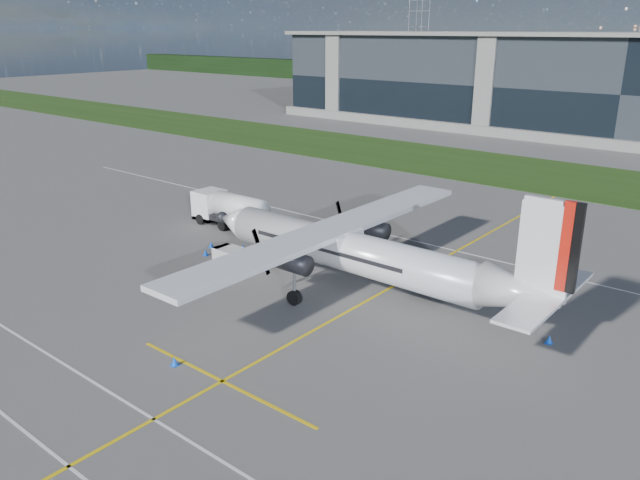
{
  "coord_description": "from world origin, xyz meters",
  "views": [
    {
      "loc": [
        23.34,
        -23.35,
        16.21
      ],
      "look_at": [
        -2.08,
        7.67,
        2.53
      ],
      "focal_mm": 35.0,
      "sensor_mm": 36.0,
      "label": 1
    }
  ],
  "objects_px": {
    "baggage_tug": "(233,261)",
    "ground_crew_person": "(259,251)",
    "safety_cone_fwd": "(211,244)",
    "fuel_tanker_truck": "(226,209)",
    "safety_cone_nose_stbd": "(243,247)",
    "pylon_west": "(418,32)",
    "safety_cone_portwing": "(174,361)",
    "turboprop_aircraft": "(362,231)",
    "safety_cone_nose_port": "(206,252)",
    "safety_cone_tail": "(549,339)"
  },
  "relations": [
    {
      "from": "pylon_west",
      "to": "safety_cone_portwing",
      "type": "height_order",
      "value": "pylon_west"
    },
    {
      "from": "safety_cone_nose_port",
      "to": "baggage_tug",
      "type": "bearing_deg",
      "value": -13.66
    },
    {
      "from": "baggage_tug",
      "to": "ground_crew_person",
      "type": "distance_m",
      "value": 2.27
    },
    {
      "from": "fuel_tanker_truck",
      "to": "ground_crew_person",
      "type": "relative_size",
      "value": 3.78
    },
    {
      "from": "ground_crew_person",
      "to": "safety_cone_portwing",
      "type": "relative_size",
      "value": 4.22
    },
    {
      "from": "safety_cone_fwd",
      "to": "safety_cone_tail",
      "type": "height_order",
      "value": "same"
    },
    {
      "from": "ground_crew_person",
      "to": "turboprop_aircraft",
      "type": "bearing_deg",
      "value": -67.0
    },
    {
      "from": "fuel_tanker_truck",
      "to": "safety_cone_nose_stbd",
      "type": "height_order",
      "value": "fuel_tanker_truck"
    },
    {
      "from": "safety_cone_portwing",
      "to": "safety_cone_fwd",
      "type": "bearing_deg",
      "value": 132.88
    },
    {
      "from": "pylon_west",
      "to": "baggage_tug",
      "type": "bearing_deg",
      "value": -63.42
    },
    {
      "from": "safety_cone_fwd",
      "to": "safety_cone_nose_stbd",
      "type": "relative_size",
      "value": 1.0
    },
    {
      "from": "safety_cone_nose_port",
      "to": "safety_cone_nose_stbd",
      "type": "distance_m",
      "value": 2.92
    },
    {
      "from": "safety_cone_fwd",
      "to": "safety_cone_nose_stbd",
      "type": "xyz_separation_m",
      "value": [
        2.37,
        1.16,
        0.0
      ]
    },
    {
      "from": "baggage_tug",
      "to": "safety_cone_nose_port",
      "type": "bearing_deg",
      "value": 166.34
    },
    {
      "from": "baggage_tug",
      "to": "safety_cone_portwing",
      "type": "relative_size",
      "value": 5.68
    },
    {
      "from": "safety_cone_portwing",
      "to": "safety_cone_tail",
      "type": "xyz_separation_m",
      "value": [
        13.81,
        14.35,
        0.0
      ]
    },
    {
      "from": "fuel_tanker_truck",
      "to": "baggage_tug",
      "type": "height_order",
      "value": "fuel_tanker_truck"
    },
    {
      "from": "pylon_west",
      "to": "safety_cone_nose_port",
      "type": "height_order",
      "value": "pylon_west"
    },
    {
      "from": "pylon_west",
      "to": "ground_crew_person",
      "type": "height_order",
      "value": "pylon_west"
    },
    {
      "from": "safety_cone_fwd",
      "to": "baggage_tug",
      "type": "bearing_deg",
      "value": -25.4
    },
    {
      "from": "baggage_tug",
      "to": "safety_cone_nose_port",
      "type": "distance_m",
      "value": 4.25
    },
    {
      "from": "safety_cone_nose_port",
      "to": "safety_cone_fwd",
      "type": "xyz_separation_m",
      "value": [
        -1.04,
        1.44,
        0.0
      ]
    },
    {
      "from": "pylon_west",
      "to": "ground_crew_person",
      "type": "distance_m",
      "value": 161.82
    },
    {
      "from": "pylon_west",
      "to": "safety_cone_nose_stbd",
      "type": "bearing_deg",
      "value": -63.73
    },
    {
      "from": "baggage_tug",
      "to": "safety_cone_portwing",
      "type": "bearing_deg",
      "value": -56.56
    },
    {
      "from": "pylon_west",
      "to": "baggage_tug",
      "type": "distance_m",
      "value": 163.66
    },
    {
      "from": "pylon_west",
      "to": "safety_cone_nose_port",
      "type": "distance_m",
      "value": 161.04
    },
    {
      "from": "baggage_tug",
      "to": "safety_cone_nose_stbd",
      "type": "height_order",
      "value": "baggage_tug"
    },
    {
      "from": "ground_crew_person",
      "to": "safety_cone_fwd",
      "type": "bearing_deg",
      "value": 106.71
    },
    {
      "from": "ground_crew_person",
      "to": "safety_cone_tail",
      "type": "height_order",
      "value": "ground_crew_person"
    },
    {
      "from": "baggage_tug",
      "to": "ground_crew_person",
      "type": "height_order",
      "value": "ground_crew_person"
    },
    {
      "from": "safety_cone_fwd",
      "to": "safety_cone_nose_stbd",
      "type": "bearing_deg",
      "value": 25.97
    },
    {
      "from": "fuel_tanker_truck",
      "to": "turboprop_aircraft",
      "type": "bearing_deg",
      "value": -13.71
    },
    {
      "from": "ground_crew_person",
      "to": "safety_cone_fwd",
      "type": "xyz_separation_m",
      "value": [
        -5.5,
        0.2,
        -0.81
      ]
    },
    {
      "from": "safety_cone_fwd",
      "to": "safety_cone_nose_stbd",
      "type": "distance_m",
      "value": 2.64
    },
    {
      "from": "turboprop_aircraft",
      "to": "fuel_tanker_truck",
      "type": "height_order",
      "value": "turboprop_aircraft"
    },
    {
      "from": "ground_crew_person",
      "to": "safety_cone_fwd",
      "type": "distance_m",
      "value": 5.56
    },
    {
      "from": "fuel_tanker_truck",
      "to": "safety_cone_fwd",
      "type": "relative_size",
      "value": 15.97
    },
    {
      "from": "fuel_tanker_truck",
      "to": "safety_cone_nose_stbd",
      "type": "distance_m",
      "value": 6.7
    },
    {
      "from": "safety_cone_nose_stbd",
      "to": "safety_cone_tail",
      "type": "relative_size",
      "value": 1.0
    },
    {
      "from": "safety_cone_tail",
      "to": "ground_crew_person",
      "type": "bearing_deg",
      "value": -176.05
    },
    {
      "from": "safety_cone_fwd",
      "to": "safety_cone_portwing",
      "type": "bearing_deg",
      "value": -47.12
    },
    {
      "from": "fuel_tanker_truck",
      "to": "safety_cone_tail",
      "type": "xyz_separation_m",
      "value": [
        29.23,
        -3.4,
        -1.25
      ]
    },
    {
      "from": "pylon_west",
      "to": "safety_cone_nose_port",
      "type": "xyz_separation_m",
      "value": [
        68.86,
        -144.82,
        -14.75
      ]
    },
    {
      "from": "pylon_west",
      "to": "ground_crew_person",
      "type": "relative_size",
      "value": 14.2
    },
    {
      "from": "safety_cone_tail",
      "to": "pylon_west",
      "type": "bearing_deg",
      "value": 123.42
    },
    {
      "from": "fuel_tanker_truck",
      "to": "ground_crew_person",
      "type": "bearing_deg",
      "value": -28.93
    },
    {
      "from": "turboprop_aircraft",
      "to": "safety_cone_portwing",
      "type": "bearing_deg",
      "value": -97.53
    },
    {
      "from": "safety_cone_tail",
      "to": "fuel_tanker_truck",
      "type": "bearing_deg",
      "value": 173.36
    },
    {
      "from": "safety_cone_nose_stbd",
      "to": "turboprop_aircraft",
      "type": "bearing_deg",
      "value": -3.63
    }
  ]
}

